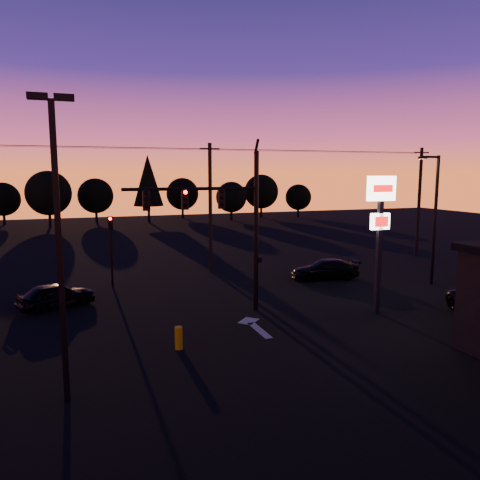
{
  "coord_description": "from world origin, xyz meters",
  "views": [
    {
      "loc": [
        -7.05,
        -17.54,
        6.92
      ],
      "look_at": [
        1.0,
        5.0,
        3.5
      ],
      "focal_mm": 35.0,
      "sensor_mm": 36.0,
      "label": 1
    }
  ],
  "objects_px": {
    "traffic_signal_mast": "(226,215)",
    "parking_lot_light": "(58,230)",
    "secondary_signal": "(111,241)",
    "bollard": "(179,338)",
    "pylon_sign": "(380,215)",
    "car_left": "(56,295)",
    "car_right": "(325,269)",
    "streetlight": "(434,214)"
  },
  "relations": [
    {
      "from": "parking_lot_light",
      "to": "car_left",
      "type": "bearing_deg",
      "value": 93.14
    },
    {
      "from": "secondary_signal",
      "to": "streetlight",
      "type": "xyz_separation_m",
      "value": [
        18.91,
        -5.99,
        1.56
      ]
    },
    {
      "from": "streetlight",
      "to": "bollard",
      "type": "bearing_deg",
      "value": -162.36
    },
    {
      "from": "traffic_signal_mast",
      "to": "car_right",
      "type": "bearing_deg",
      "value": 30.59
    },
    {
      "from": "traffic_signal_mast",
      "to": "car_left",
      "type": "bearing_deg",
      "value": 154.08
    },
    {
      "from": "secondary_signal",
      "to": "bollard",
      "type": "xyz_separation_m",
      "value": [
        1.63,
        -11.48,
        -2.4
      ]
    },
    {
      "from": "pylon_sign",
      "to": "bollard",
      "type": "distance_m",
      "value": 11.38
    },
    {
      "from": "parking_lot_light",
      "to": "car_right",
      "type": "relative_size",
      "value": 2.06
    },
    {
      "from": "bollard",
      "to": "traffic_signal_mast",
      "type": "bearing_deg",
      "value": 50.65
    },
    {
      "from": "car_right",
      "to": "bollard",
      "type": "bearing_deg",
      "value": -41.86
    },
    {
      "from": "car_left",
      "to": "car_right",
      "type": "height_order",
      "value": "car_left"
    },
    {
      "from": "bollard",
      "to": "pylon_sign",
      "type": "bearing_deg",
      "value": 8.18
    },
    {
      "from": "secondary_signal",
      "to": "car_left",
      "type": "relative_size",
      "value": 1.13
    },
    {
      "from": "car_left",
      "to": "car_right",
      "type": "xyz_separation_m",
      "value": [
        16.49,
        1.14,
        -0.01
      ]
    },
    {
      "from": "parking_lot_light",
      "to": "car_right",
      "type": "xyz_separation_m",
      "value": [
        15.9,
        12.02,
        -4.62
      ]
    },
    {
      "from": "streetlight",
      "to": "bollard",
      "type": "relative_size",
      "value": 8.69
    },
    {
      "from": "traffic_signal_mast",
      "to": "secondary_signal",
      "type": "height_order",
      "value": "traffic_signal_mast"
    },
    {
      "from": "parking_lot_light",
      "to": "car_left",
      "type": "distance_m",
      "value": 11.83
    },
    {
      "from": "traffic_signal_mast",
      "to": "pylon_sign",
      "type": "distance_m",
      "value": 7.52
    },
    {
      "from": "streetlight",
      "to": "car_left",
      "type": "relative_size",
      "value": 2.08
    },
    {
      "from": "pylon_sign",
      "to": "car_right",
      "type": "xyz_separation_m",
      "value": [
        1.4,
        7.52,
        -4.27
      ]
    },
    {
      "from": "parking_lot_light",
      "to": "car_left",
      "type": "xyz_separation_m",
      "value": [
        -0.6,
        10.88,
        -4.61
      ]
    },
    {
      "from": "pylon_sign",
      "to": "car_left",
      "type": "bearing_deg",
      "value": 157.08
    },
    {
      "from": "secondary_signal",
      "to": "pylon_sign",
      "type": "height_order",
      "value": "pylon_sign"
    },
    {
      "from": "secondary_signal",
      "to": "car_left",
      "type": "xyz_separation_m",
      "value": [
        -3.1,
        -3.61,
        -2.21
      ]
    },
    {
      "from": "streetlight",
      "to": "secondary_signal",
      "type": "bearing_deg",
      "value": 162.44
    },
    {
      "from": "secondary_signal",
      "to": "bollard",
      "type": "bearing_deg",
      "value": -81.9
    },
    {
      "from": "traffic_signal_mast",
      "to": "pylon_sign",
      "type": "xyz_separation_m",
      "value": [
        7.1,
        -2.49,
        -0.02
      ]
    },
    {
      "from": "bollard",
      "to": "car_left",
      "type": "distance_m",
      "value": 9.19
    },
    {
      "from": "parking_lot_light",
      "to": "traffic_signal_mast",
      "type": "bearing_deg",
      "value": 43.37
    },
    {
      "from": "pylon_sign",
      "to": "car_left",
      "type": "height_order",
      "value": "pylon_sign"
    },
    {
      "from": "traffic_signal_mast",
      "to": "parking_lot_light",
      "type": "xyz_separation_m",
      "value": [
        -7.4,
        -6.99,
        0.33
      ]
    },
    {
      "from": "streetlight",
      "to": "car_right",
      "type": "bearing_deg",
      "value": 147.46
    },
    {
      "from": "secondary_signal",
      "to": "pylon_sign",
      "type": "distance_m",
      "value": 15.75
    },
    {
      "from": "secondary_signal",
      "to": "traffic_signal_mast",
      "type": "bearing_deg",
      "value": -56.81
    },
    {
      "from": "bollard",
      "to": "secondary_signal",
      "type": "bearing_deg",
      "value": 98.1
    },
    {
      "from": "streetlight",
      "to": "car_right",
      "type": "height_order",
      "value": "streetlight"
    },
    {
      "from": "bollard",
      "to": "car_right",
      "type": "distance_m",
      "value": 14.82
    },
    {
      "from": "pylon_sign",
      "to": "traffic_signal_mast",
      "type": "bearing_deg",
      "value": 160.64
    },
    {
      "from": "secondary_signal",
      "to": "bollard",
      "type": "height_order",
      "value": "secondary_signal"
    },
    {
      "from": "traffic_signal_mast",
      "to": "parking_lot_light",
      "type": "relative_size",
      "value": 0.94
    },
    {
      "from": "car_left",
      "to": "streetlight",
      "type": "bearing_deg",
      "value": -119.17
    }
  ]
}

